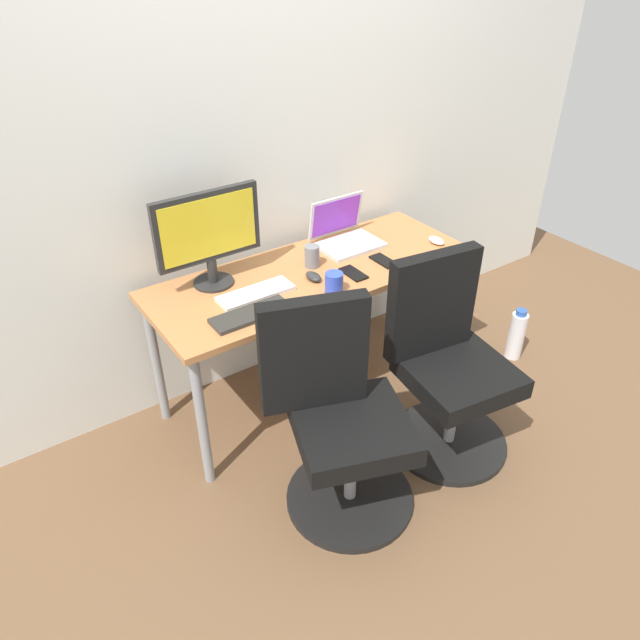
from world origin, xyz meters
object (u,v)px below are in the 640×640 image
office_chair_left (339,421)px  desktop_monitor (208,233)px  office_chair_right (447,367)px  coffee_mug (334,283)px  open_laptop (344,233)px  water_bottle_on_floor (517,335)px

office_chair_left → desktop_monitor: 0.97m
office_chair_left → office_chair_right: 0.60m
office_chair_left → coffee_mug: office_chair_left is taller
desktop_monitor → open_laptop: size_ratio=1.55×
office_chair_right → coffee_mug: office_chair_right is taller
water_bottle_on_floor → coffee_mug: 1.30m
office_chair_right → desktop_monitor: desktop_monitor is taller
office_chair_right → open_laptop: open_laptop is taller
coffee_mug → open_laptop: bearing=48.1°
open_laptop → water_bottle_on_floor: bearing=-34.7°
office_chair_left → water_bottle_on_floor: bearing=9.3°
water_bottle_on_floor → open_laptop: 1.16m
office_chair_right → open_laptop: 0.86m
office_chair_right → desktop_monitor: size_ratio=1.96×
water_bottle_on_floor → desktop_monitor: (-1.53, 0.56, 0.82)m
open_laptop → coffee_mug: 0.49m
office_chair_left → open_laptop: 1.05m
desktop_monitor → coffee_mug: 0.58m
office_chair_right → water_bottle_on_floor: size_ratio=3.03×
desktop_monitor → office_chair_right: bearing=-47.5°
water_bottle_on_floor → coffee_mug: bearing=170.3°
office_chair_left → water_bottle_on_floor: 1.45m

